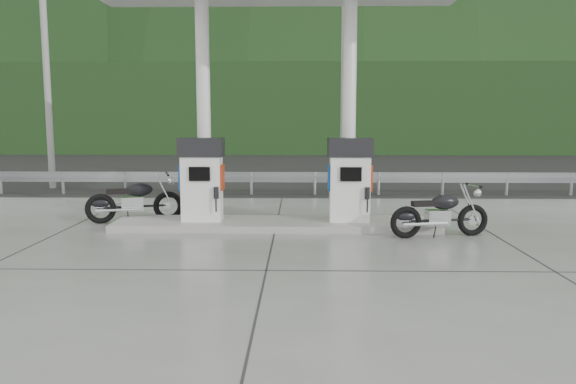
{
  "coord_description": "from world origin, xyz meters",
  "views": [
    {
      "loc": [
        0.52,
        -9.54,
        2.39
      ],
      "look_at": [
        0.3,
        1.0,
        1.0
      ],
      "focal_mm": 35.0,
      "sensor_mm": 36.0,
      "label": 1
    }
  ],
  "objects_px": {
    "gas_pump_right": "(350,180)",
    "motorcycle_left": "(135,201)",
    "motorcycle_right": "(440,214)",
    "gas_pump_left": "(202,180)"
  },
  "relations": [
    {
      "from": "gas_pump_right",
      "to": "motorcycle_left",
      "type": "xyz_separation_m",
      "value": [
        -4.87,
        0.63,
        -0.57
      ]
    },
    {
      "from": "motorcycle_left",
      "to": "motorcycle_right",
      "type": "distance_m",
      "value": 6.78
    },
    {
      "from": "gas_pump_left",
      "to": "motorcycle_left",
      "type": "height_order",
      "value": "gas_pump_left"
    },
    {
      "from": "motorcycle_right",
      "to": "motorcycle_left",
      "type": "bearing_deg",
      "value": 155.98
    },
    {
      "from": "gas_pump_left",
      "to": "motorcycle_left",
      "type": "xyz_separation_m",
      "value": [
        -1.67,
        0.63,
        -0.57
      ]
    },
    {
      "from": "gas_pump_left",
      "to": "motorcycle_right",
      "type": "height_order",
      "value": "gas_pump_left"
    },
    {
      "from": "gas_pump_right",
      "to": "gas_pump_left",
      "type": "bearing_deg",
      "value": 180.0
    },
    {
      "from": "gas_pump_right",
      "to": "motorcycle_left",
      "type": "bearing_deg",
      "value": 172.6
    },
    {
      "from": "gas_pump_right",
      "to": "motorcycle_right",
      "type": "bearing_deg",
      "value": -27.32
    },
    {
      "from": "motorcycle_left",
      "to": "motorcycle_right",
      "type": "xyz_separation_m",
      "value": [
        6.61,
        -1.53,
        -0.02
      ]
    }
  ]
}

